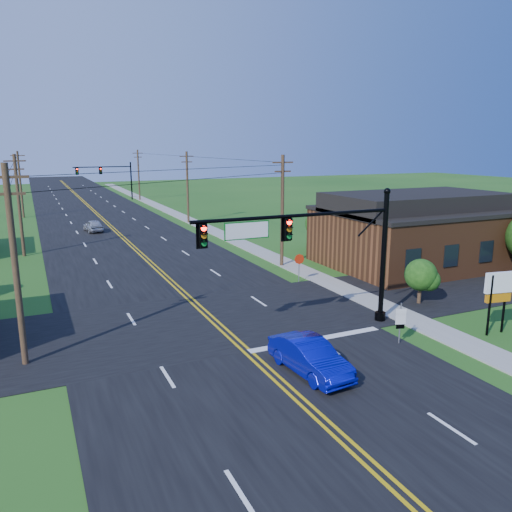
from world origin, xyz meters
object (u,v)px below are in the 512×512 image
blue_car (310,358)px  route_sign (400,320)px  signal_mast_main (314,245)px  stop_sign (299,262)px  signal_mast_far (106,175)px

blue_car → route_sign: size_ratio=2.13×
signal_mast_main → stop_sign: size_ratio=5.37×
signal_mast_far → route_sign: bearing=-87.7°
blue_car → stop_sign: size_ratio=2.15×
signal_mast_far → route_sign: (3.06, -75.15, -3.31)m
signal_mast_far → blue_car: size_ratio=2.43×
signal_mast_main → signal_mast_far: size_ratio=1.03×
signal_mast_main → signal_mast_far: bearing=89.9°
signal_mast_far → blue_car: (-2.72, -76.17, -3.80)m
blue_car → route_sign: 5.89m
route_sign → stop_sign: bearing=102.5°
stop_sign → blue_car: bearing=-110.7°
blue_car → stop_sign: stop_sign is taller
stop_sign → signal_mast_far: bearing=100.7°
signal_mast_main → signal_mast_far: (0.10, 72.00, -0.20)m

